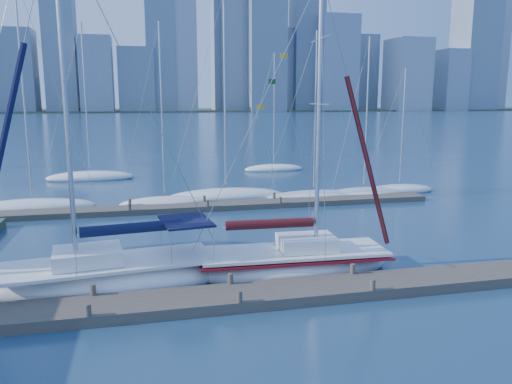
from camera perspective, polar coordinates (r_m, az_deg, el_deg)
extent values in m
plane|color=navy|center=(18.68, -2.44, -12.53)|extent=(700.00, 700.00, 0.00)
cube|color=#453C33|center=(18.60, -2.44, -11.97)|extent=(26.00, 2.00, 0.40)
cube|color=#453C33|center=(34.06, -4.08, -1.59)|extent=(30.00, 1.80, 0.36)
cube|color=#38472D|center=(337.00, -12.61, 9.05)|extent=(800.00, 100.00, 1.50)
ellipsoid|color=white|center=(20.83, -16.74, -9.72)|extent=(9.31, 4.03, 1.58)
cube|color=white|center=(20.59, -16.85, -7.79)|extent=(8.62, 3.71, 0.13)
cube|color=white|center=(20.46, -18.69, -6.93)|extent=(2.75, 2.21, 0.58)
cylinder|color=silver|center=(19.58, -20.98, 9.95)|extent=(0.19, 0.19, 12.59)
cylinder|color=silver|center=(20.32, -13.98, -4.32)|extent=(4.25, 0.62, 0.11)
cylinder|color=black|center=(20.30, -14.00, -4.04)|extent=(3.95, 0.90, 0.42)
cube|color=black|center=(20.59, -8.01, -3.31)|extent=(2.19, 2.72, 0.08)
ellipsoid|color=white|center=(21.67, 4.25, -8.53)|extent=(8.65, 3.17, 1.50)
cube|color=white|center=(21.45, 4.28, -6.77)|extent=(8.01, 2.92, 0.12)
cube|color=white|center=(21.51, 5.84, -5.78)|extent=(2.47, 1.92, 0.55)
cylinder|color=silver|center=(20.78, 7.19, 8.40)|extent=(0.18, 0.18, 11.15)
cylinder|color=silver|center=(20.91, 1.60, -3.93)|extent=(4.04, 0.28, 0.10)
cylinder|color=#410D10|center=(20.88, 1.60, -3.66)|extent=(3.73, 0.57, 0.40)
cube|color=maroon|center=(21.50, 4.27, -7.20)|extent=(8.20, 3.04, 0.10)
ellipsoid|color=white|center=(36.52, -24.13, -1.62)|extent=(8.44, 4.41, 1.16)
cylinder|color=silver|center=(35.83, -25.07, 10.63)|extent=(0.13, 0.13, 13.85)
ellipsoid|color=white|center=(35.26, -10.37, -1.31)|extent=(6.53, 4.36, 1.02)
cylinder|color=silver|center=(34.53, -10.73, 9.21)|extent=(0.11, 0.11, 11.40)
ellipsoid|color=white|center=(37.14, -3.47, -0.50)|extent=(9.09, 4.87, 1.23)
cylinder|color=silver|center=(36.45, -3.60, 11.31)|extent=(0.13, 0.13, 13.41)
ellipsoid|color=white|center=(37.38, 6.59, -0.54)|extent=(7.52, 3.24, 0.99)
cylinder|color=silver|center=(36.71, 6.80, 9.17)|extent=(0.11, 0.11, 11.18)
ellipsoid|color=white|center=(38.95, 12.19, -0.25)|extent=(6.91, 4.46, 1.04)
cylinder|color=silver|center=(38.31, 12.55, 8.88)|extent=(0.11, 0.11, 10.85)
ellipsoid|color=white|center=(41.50, 16.06, 0.21)|extent=(6.06, 3.19, 0.95)
cylinder|color=silver|center=(40.93, 16.43, 7.23)|extent=(0.10, 0.10, 8.79)
ellipsoid|color=white|center=(48.59, -18.40, 1.60)|extent=(8.03, 3.19, 1.21)
cylinder|color=silver|center=(48.07, -18.92, 10.29)|extent=(0.13, 0.13, 12.95)
ellipsoid|color=white|center=(52.14, 2.03, 2.67)|extent=(6.47, 3.14, 1.01)
cylinder|color=silver|center=(51.65, 2.08, 9.54)|extent=(0.11, 0.11, 11.03)
cube|color=slate|center=(311.99, -25.93, 12.31)|extent=(22.75, 17.63, 45.17)
cube|color=#8792A2|center=(329.51, -21.18, 11.65)|extent=(13.53, 17.61, 35.41)
cube|color=gray|center=(303.00, -17.73, 12.64)|extent=(17.57, 19.81, 41.95)
cube|color=slate|center=(303.79, -13.50, 12.33)|extent=(20.24, 16.86, 36.58)
cube|color=#8792A2|center=(309.66, -8.76, 17.41)|extent=(18.94, 14.99, 89.98)
cube|color=gray|center=(327.32, -3.38, 15.16)|extent=(17.67, 17.46, 67.55)
cube|color=slate|center=(306.32, 1.14, 16.68)|extent=(21.31, 18.95, 80.21)
cube|color=#8792A2|center=(326.13, 4.00, 13.65)|extent=(14.37, 17.11, 50.36)
cube|color=gray|center=(320.16, 9.13, 14.24)|extent=(23.47, 18.80, 57.37)
cube|color=slate|center=(359.74, 12.03, 13.13)|extent=(16.41, 17.52, 50.02)
cube|color=#8792A2|center=(340.15, 16.90, 12.65)|extent=(22.99, 23.94, 44.87)
cube|color=gray|center=(356.07, 21.20, 11.79)|extent=(16.05, 21.38, 38.82)
cube|color=slate|center=(370.82, 23.69, 14.38)|extent=(23.12, 23.60, 75.31)
cube|color=#8792A2|center=(402.74, 25.25, 14.17)|extent=(17.38, 17.08, 79.35)
cube|color=slate|center=(314.02, -21.74, 19.28)|extent=(16.93, 18.00, 117.82)
cube|color=slate|center=(309.08, -10.94, 16.70)|extent=(16.20, 18.00, 82.93)
cube|color=slate|center=(314.60, -2.35, 17.37)|extent=(16.64, 18.00, 89.57)
cube|color=slate|center=(325.41, 5.79, 16.25)|extent=(18.74, 18.00, 80.02)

